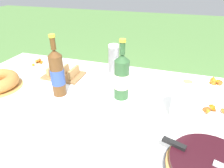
# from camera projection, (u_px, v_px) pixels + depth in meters

# --- Properties ---
(garden_table) EXTENTS (1.73, 1.22, 0.77)m
(garden_table) POSITION_uv_depth(u_px,v_px,m) (81.00, 117.00, 1.10)
(garden_table) COLOR brown
(garden_table) RESTS_ON ground_plane
(tablecloth) EXTENTS (1.74, 1.23, 0.10)m
(tablecloth) POSITION_uv_depth(u_px,v_px,m) (81.00, 110.00, 1.07)
(tablecloth) COLOR white
(tablecloth) RESTS_ON garden_table
(serving_knife) EXTENTS (0.36, 0.14, 0.01)m
(serving_knife) POSITION_uv_depth(u_px,v_px,m) (204.00, 158.00, 0.70)
(serving_knife) COLOR silver
(serving_knife) RESTS_ON berry_tart
(cup_stack) EXTENTS (0.07, 0.07, 0.21)m
(cup_stack) POSITION_uv_depth(u_px,v_px,m) (114.00, 60.00, 1.38)
(cup_stack) COLOR white
(cup_stack) RESTS_ON tablecloth
(cider_bottle_green) EXTENTS (0.09, 0.09, 0.34)m
(cider_bottle_green) POSITION_uv_depth(u_px,v_px,m) (122.00, 77.00, 1.09)
(cider_bottle_green) COLOR #2D562D
(cider_bottle_green) RESTS_ON tablecloth
(cider_bottle_amber) EXTENTS (0.08, 0.08, 0.36)m
(cider_bottle_amber) POSITION_uv_depth(u_px,v_px,m) (57.00, 73.00, 1.12)
(cider_bottle_amber) COLOR brown
(cider_bottle_amber) RESTS_ON tablecloth
(snack_plate_near) EXTENTS (0.23, 0.23, 0.07)m
(snack_plate_near) POSITION_uv_depth(u_px,v_px,m) (39.00, 63.00, 1.57)
(snack_plate_near) COLOR white
(snack_plate_near) RESTS_ON tablecloth
(snack_plate_left) EXTENTS (0.19, 0.19, 0.05)m
(snack_plate_left) POSITION_uv_depth(u_px,v_px,m) (217.00, 84.00, 1.27)
(snack_plate_left) COLOR white
(snack_plate_left) RESTS_ON tablecloth
(snack_plate_right) EXTENTS (0.19, 0.19, 0.06)m
(snack_plate_right) POSITION_uv_depth(u_px,v_px,m) (213.00, 110.00, 1.02)
(snack_plate_right) COLOR white
(snack_plate_right) RESTS_ON tablecloth
(paper_towel_roll) EXTENTS (0.11, 0.11, 0.21)m
(paper_towel_roll) POSITION_uv_depth(u_px,v_px,m) (184.00, 101.00, 0.93)
(paper_towel_roll) COLOR white
(paper_towel_roll) RESTS_ON tablecloth
(bread_board) EXTENTS (0.26, 0.18, 0.07)m
(bread_board) POSITION_uv_depth(u_px,v_px,m) (64.00, 74.00, 1.38)
(bread_board) COLOR olive
(bread_board) RESTS_ON tablecloth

